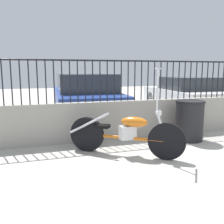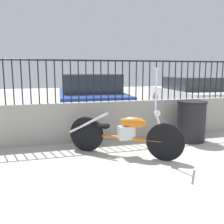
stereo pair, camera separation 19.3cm
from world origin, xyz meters
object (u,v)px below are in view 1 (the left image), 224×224
at_px(trash_bin, 189,120).
at_px(car_white, 186,94).
at_px(motorcycle_orange, 120,132).
at_px(car_blue, 85,96).

height_order(trash_bin, car_white, car_white).
height_order(motorcycle_orange, car_blue, motorcycle_orange).
distance_m(trash_bin, car_white, 3.99).
bearing_deg(car_blue, car_white, -85.76).
bearing_deg(trash_bin, car_blue, 116.38).
relative_size(trash_bin, car_blue, 0.19).
relative_size(car_blue, car_white, 1.15).
bearing_deg(car_white, motorcycle_orange, 138.79).
xyz_separation_m(motorcycle_orange, car_white, (3.91, 3.82, 0.24)).
bearing_deg(motorcycle_orange, car_blue, 124.65).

